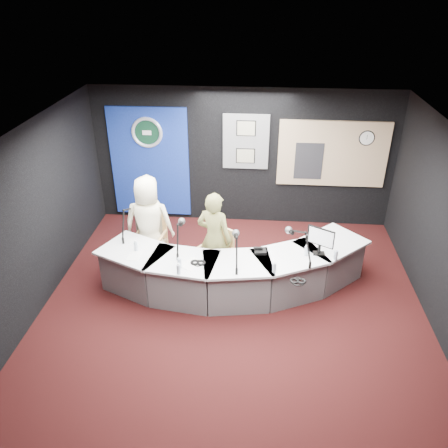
# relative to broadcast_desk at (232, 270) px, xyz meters

# --- Properties ---
(ground) EXTENTS (6.00, 6.00, 0.00)m
(ground) POSITION_rel_broadcast_desk_xyz_m (0.05, -0.55, -0.38)
(ground) COLOR black
(ground) RESTS_ON ground
(ceiling) EXTENTS (6.00, 6.00, 0.02)m
(ceiling) POSITION_rel_broadcast_desk_xyz_m (0.05, -0.55, 2.42)
(ceiling) COLOR silver
(ceiling) RESTS_ON ground
(wall_back) EXTENTS (6.00, 0.02, 2.80)m
(wall_back) POSITION_rel_broadcast_desk_xyz_m (0.05, 2.45, 1.02)
(wall_back) COLOR black
(wall_back) RESTS_ON ground
(wall_front) EXTENTS (6.00, 0.02, 2.80)m
(wall_front) POSITION_rel_broadcast_desk_xyz_m (0.05, -3.55, 1.02)
(wall_front) COLOR black
(wall_front) RESTS_ON ground
(wall_left) EXTENTS (0.02, 6.00, 2.80)m
(wall_left) POSITION_rel_broadcast_desk_xyz_m (-2.95, -0.55, 1.02)
(wall_left) COLOR black
(wall_left) RESTS_ON ground
(broadcast_desk) EXTENTS (4.50, 1.90, 0.75)m
(broadcast_desk) POSITION_rel_broadcast_desk_xyz_m (0.00, 0.00, 0.00)
(broadcast_desk) COLOR silver
(broadcast_desk) RESTS_ON ground
(backdrop_panel) EXTENTS (1.60, 0.05, 2.30)m
(backdrop_panel) POSITION_rel_broadcast_desk_xyz_m (-1.85, 2.42, 0.88)
(backdrop_panel) COLOR navy
(backdrop_panel) RESTS_ON wall_back
(agency_seal) EXTENTS (0.63, 0.07, 0.63)m
(agency_seal) POSITION_rel_broadcast_desk_xyz_m (-1.85, 2.38, 1.52)
(agency_seal) COLOR silver
(agency_seal) RESTS_ON backdrop_panel
(seal_center) EXTENTS (0.48, 0.01, 0.48)m
(seal_center) POSITION_rel_broadcast_desk_xyz_m (-1.85, 2.38, 1.52)
(seal_center) COLOR #0D311F
(seal_center) RESTS_ON backdrop_panel
(pinboard) EXTENTS (0.90, 0.04, 1.10)m
(pinboard) POSITION_rel_broadcast_desk_xyz_m (0.10, 2.42, 1.38)
(pinboard) COLOR slate
(pinboard) RESTS_ON wall_back
(framed_photo_upper) EXTENTS (0.34, 0.02, 0.27)m
(framed_photo_upper) POSITION_rel_broadcast_desk_xyz_m (0.10, 2.39, 1.65)
(framed_photo_upper) COLOR gray
(framed_photo_upper) RESTS_ON pinboard
(framed_photo_lower) EXTENTS (0.34, 0.02, 0.27)m
(framed_photo_lower) POSITION_rel_broadcast_desk_xyz_m (0.10, 2.39, 1.09)
(framed_photo_lower) COLOR gray
(framed_photo_lower) RESTS_ON pinboard
(booth_window_frame) EXTENTS (2.12, 0.06, 1.32)m
(booth_window_frame) POSITION_rel_broadcast_desk_xyz_m (1.80, 2.42, 1.18)
(booth_window_frame) COLOR tan
(booth_window_frame) RESTS_ON wall_back
(booth_glow) EXTENTS (2.00, 0.02, 1.20)m
(booth_glow) POSITION_rel_broadcast_desk_xyz_m (1.80, 2.41, 1.18)
(booth_glow) COLOR #FFDAA1
(booth_glow) RESTS_ON booth_window_frame
(equipment_rack) EXTENTS (0.55, 0.02, 0.75)m
(equipment_rack) POSITION_rel_broadcast_desk_xyz_m (1.35, 2.39, 1.03)
(equipment_rack) COLOR black
(equipment_rack) RESTS_ON booth_window_frame
(wall_clock) EXTENTS (0.28, 0.01, 0.28)m
(wall_clock) POSITION_rel_broadcast_desk_xyz_m (2.40, 2.39, 1.52)
(wall_clock) COLOR white
(wall_clock) RESTS_ON booth_window_frame
(armchair_left) EXTENTS (0.55, 0.55, 0.87)m
(armchair_left) POSITION_rel_broadcast_desk_xyz_m (-1.48, 0.60, 0.06)
(armchair_left) COLOR tan
(armchair_left) RESTS_ON ground
(armchair_right) EXTENTS (0.76, 0.76, 0.98)m
(armchair_right) POSITION_rel_broadcast_desk_xyz_m (-0.31, 0.22, 0.11)
(armchair_right) COLOR tan
(armchair_right) RESTS_ON ground
(draped_jacket) EXTENTS (0.51, 0.16, 0.70)m
(draped_jacket) POSITION_rel_broadcast_desk_xyz_m (-1.54, 0.85, 0.24)
(draped_jacket) COLOR gray
(draped_jacket) RESTS_ON armchair_left
(person_man) EXTENTS (0.87, 0.59, 1.72)m
(person_man) POSITION_rel_broadcast_desk_xyz_m (-1.48, 0.60, 0.49)
(person_man) COLOR #FFF4CB
(person_man) RESTS_ON ground
(person_woman) EXTENTS (0.70, 0.57, 1.66)m
(person_woman) POSITION_rel_broadcast_desk_xyz_m (-0.31, 0.22, 0.45)
(person_woman) COLOR olive
(person_woman) RESTS_ON ground
(computer_monitor) EXTENTS (0.35, 0.22, 0.27)m
(computer_monitor) POSITION_rel_broadcast_desk_xyz_m (1.37, 0.03, 0.70)
(computer_monitor) COLOR black
(computer_monitor) RESTS_ON broadcast_desk
(desk_phone) EXTENTS (0.19, 0.16, 0.05)m
(desk_phone) POSITION_rel_broadcast_desk_xyz_m (0.45, -0.02, 0.40)
(desk_phone) COLOR black
(desk_phone) RESTS_ON broadcast_desk
(headphones_near) EXTENTS (0.23, 0.23, 0.04)m
(headphones_near) POSITION_rel_broadcast_desk_xyz_m (1.00, -0.75, 0.39)
(headphones_near) COLOR black
(headphones_near) RESTS_ON broadcast_desk
(headphones_far) EXTENTS (0.19, 0.19, 0.03)m
(headphones_far) POSITION_rel_broadcast_desk_xyz_m (-0.50, -0.40, 0.39)
(headphones_far) COLOR black
(headphones_far) RESTS_ON broadcast_desk
(paper_stack) EXTENTS (0.21, 0.29, 0.00)m
(paper_stack) POSITION_rel_broadcast_desk_xyz_m (-1.52, -0.27, 0.38)
(paper_stack) COLOR white
(paper_stack) RESTS_ON broadcast_desk
(notepad) EXTENTS (0.36, 0.40, 0.00)m
(notepad) POSITION_rel_broadcast_desk_xyz_m (-0.60, -0.41, 0.38)
(notepad) COLOR white
(notepad) RESTS_ON broadcast_desk
(boom_mic_a) EXTENTS (0.16, 0.74, 0.60)m
(boom_mic_a) POSITION_rel_broadcast_desk_xyz_m (-1.78, 0.40, 0.68)
(boom_mic_a) COLOR black
(boom_mic_a) RESTS_ON broadcast_desk
(boom_mic_b) EXTENTS (0.16, 0.74, 0.60)m
(boom_mic_b) POSITION_rel_broadcast_desk_xyz_m (-0.84, -0.01, 0.68)
(boom_mic_b) COLOR black
(boom_mic_b) RESTS_ON broadcast_desk
(boom_mic_c) EXTENTS (0.17, 0.74, 0.60)m
(boom_mic_c) POSITION_rel_broadcast_desk_xyz_m (0.08, -0.32, 0.68)
(boom_mic_c) COLOR black
(boom_mic_c) RESTS_ON broadcast_desk
(boom_mic_d) EXTENTS (0.44, 0.65, 0.60)m
(boom_mic_d) POSITION_rel_broadcast_desk_xyz_m (1.04, -0.11, 0.68)
(boom_mic_d) COLOR black
(boom_mic_d) RESTS_ON broadcast_desk
(water_bottles) EXTENTS (3.21, 0.72, 0.18)m
(water_bottles) POSITION_rel_broadcast_desk_xyz_m (0.04, -0.35, 0.46)
(water_bottles) COLOR silver
(water_bottles) RESTS_ON broadcast_desk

